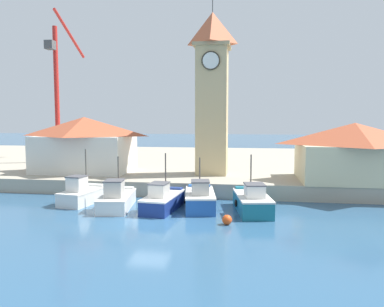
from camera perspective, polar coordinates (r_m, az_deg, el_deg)
ground_plane at (r=24.11m, az=-6.54°, el=-10.18°), size 300.00×300.00×0.00m
quay_wharf at (r=50.25m, az=1.52°, el=-1.46°), size 120.00×40.00×1.24m
fishing_boat_far_left at (r=29.88m, az=-16.39°, el=-5.94°), size 2.56×4.40×4.12m
fishing_boat_left_outer at (r=27.62m, az=-11.40°, el=-6.76°), size 2.75×5.24×3.69m
fishing_boat_left_inner at (r=26.75m, az=-4.48°, el=-7.08°), size 2.38×5.06×3.99m
fishing_boat_mid_left at (r=27.06m, az=1.21°, el=-6.82°), size 2.79×5.30×3.62m
fishing_boat_center at (r=26.38m, az=9.16°, el=-7.20°), size 2.89×5.41×3.94m
clock_tower at (r=35.43m, az=3.10°, el=9.72°), size 3.34×3.34×16.61m
warehouse_left at (r=38.49m, az=-16.05°, el=1.43°), size 9.34×6.37×5.42m
warehouse_right at (r=34.17m, az=23.48°, el=0.31°), size 9.28×7.34×4.89m
port_crane_near at (r=48.57m, az=-19.69°, el=6.52°), size 2.00×9.99×18.37m
mooring_buoy at (r=23.18m, az=5.36°, el=-10.02°), size 0.61×0.61×0.61m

